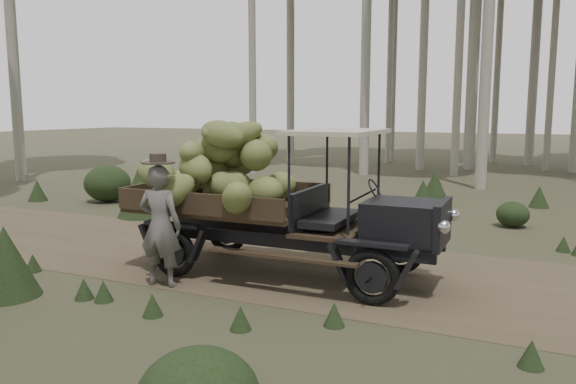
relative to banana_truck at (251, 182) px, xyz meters
name	(u,v)px	position (x,y,z in m)	size (l,w,h in m)	color
ground	(419,281)	(2.64, 0.56, -1.46)	(120.00, 120.00, 0.00)	#473D2B
dirt_track	(419,281)	(2.64, 0.56, -1.46)	(70.00, 4.00, 0.01)	brown
banana_truck	(251,182)	(0.00, 0.00, 0.00)	(5.35, 2.64, 2.53)	black
farmer	(160,224)	(-0.82, -1.30, -0.52)	(0.72, 0.55, 1.99)	#595652
undergrowth	(283,259)	(1.02, -0.93, -0.92)	(23.67, 21.21, 1.38)	#233319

